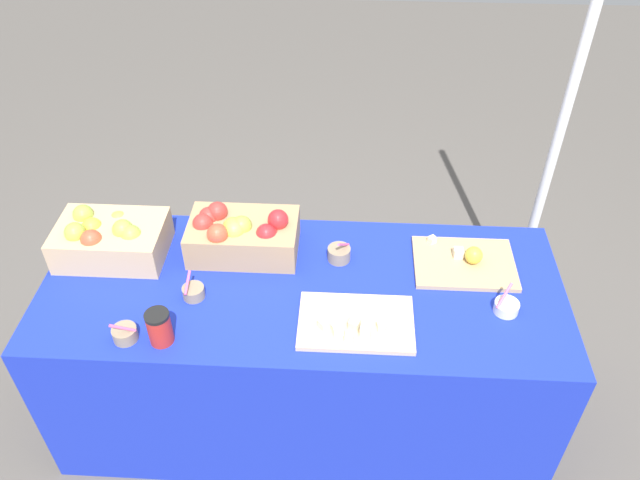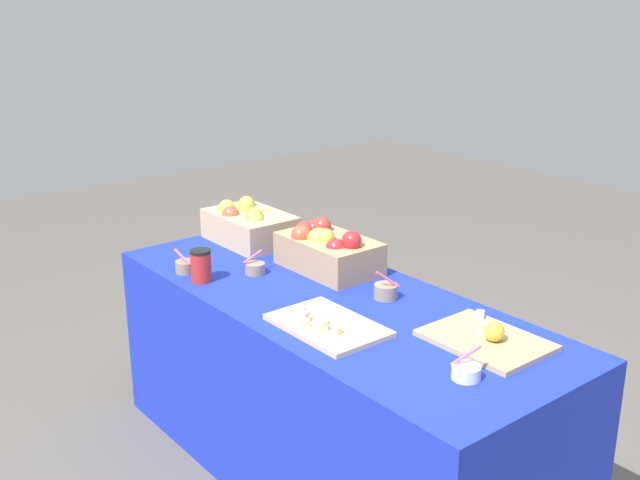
% 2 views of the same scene
% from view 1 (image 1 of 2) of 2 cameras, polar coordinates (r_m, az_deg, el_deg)
% --- Properties ---
extents(ground_plane, '(10.00, 10.00, 0.00)m').
position_cam_1_polar(ground_plane, '(2.85, -1.36, -14.77)').
color(ground_plane, '#56514C').
extents(table, '(1.90, 0.76, 0.74)m').
position_cam_1_polar(table, '(2.56, -1.49, -10.04)').
color(table, '#192DB7').
rests_on(table, ground_plane).
extents(apple_crate_left, '(0.40, 0.27, 0.18)m').
position_cam_1_polar(apple_crate_left, '(2.49, -18.54, 0.17)').
color(apple_crate_left, tan).
rests_on(apple_crate_left, table).
extents(apple_crate_middle, '(0.41, 0.25, 0.19)m').
position_cam_1_polar(apple_crate_middle, '(2.39, -7.19, 0.56)').
color(apple_crate_middle, tan).
rests_on(apple_crate_middle, table).
extents(cutting_board_front, '(0.39, 0.26, 0.05)m').
position_cam_1_polar(cutting_board_front, '(2.14, 3.24, -7.54)').
color(cutting_board_front, '#D1B284').
rests_on(cutting_board_front, table).
extents(cutting_board_back, '(0.38, 0.28, 0.08)m').
position_cam_1_polar(cutting_board_back, '(2.41, 13.04, -1.95)').
color(cutting_board_back, tan).
rests_on(cutting_board_back, table).
extents(sample_bowl_near, '(0.08, 0.09, 0.09)m').
position_cam_1_polar(sample_bowl_near, '(2.27, -11.44, -4.64)').
color(sample_bowl_near, gray).
rests_on(sample_bowl_near, table).
extents(sample_bowl_mid, '(0.09, 0.08, 0.10)m').
position_cam_1_polar(sample_bowl_mid, '(2.19, -17.31, -8.13)').
color(sample_bowl_mid, gray).
rests_on(sample_bowl_mid, table).
extents(sample_bowl_far, '(0.09, 0.09, 0.10)m').
position_cam_1_polar(sample_bowl_far, '(2.27, 16.57, -5.83)').
color(sample_bowl_far, silver).
rests_on(sample_bowl_far, table).
extents(sample_bowl_extra, '(0.09, 0.09, 0.12)m').
position_cam_1_polar(sample_bowl_extra, '(2.37, 1.75, -1.24)').
color(sample_bowl_extra, gray).
rests_on(sample_bowl_extra, table).
extents(coffee_cup, '(0.08, 0.08, 0.13)m').
position_cam_1_polar(coffee_cup, '(2.12, -14.39, -7.70)').
color(coffee_cup, red).
rests_on(coffee_cup, table).
extents(tent_pole, '(0.04, 0.04, 1.90)m').
position_cam_1_polar(tent_pole, '(2.85, 20.76, 8.43)').
color(tent_pole, white).
rests_on(tent_pole, ground_plane).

